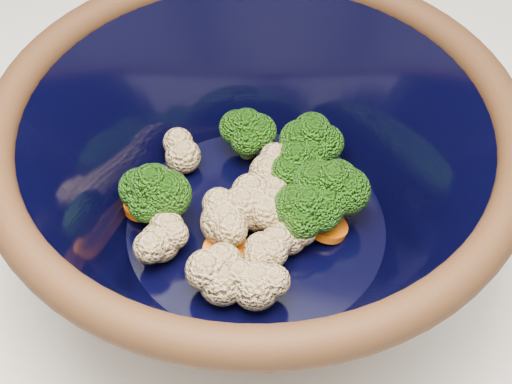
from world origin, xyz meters
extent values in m
cylinder|color=black|center=(-0.12, 0.08, 0.91)|extent=(0.20, 0.20, 0.01)
torus|color=black|center=(-0.12, 0.08, 1.03)|extent=(0.33, 0.33, 0.02)
cylinder|color=black|center=(-0.12, 0.08, 0.93)|extent=(0.19, 0.19, 0.00)
cylinder|color=#608442|center=(-0.19, 0.06, 0.94)|extent=(0.01, 0.01, 0.02)
ellipsoid|color=#2B6A14|center=(-0.19, 0.06, 0.97)|extent=(0.04, 0.04, 0.04)
cylinder|color=#608442|center=(-0.07, 0.10, 0.94)|extent=(0.01, 0.01, 0.02)
ellipsoid|color=#2B6A14|center=(-0.07, 0.10, 0.97)|extent=(0.04, 0.04, 0.04)
cylinder|color=#608442|center=(-0.10, 0.12, 0.94)|extent=(0.01, 0.01, 0.02)
ellipsoid|color=#2B6A14|center=(-0.10, 0.12, 0.96)|extent=(0.04, 0.04, 0.03)
cylinder|color=#608442|center=(-0.08, 0.08, 0.94)|extent=(0.01, 0.01, 0.02)
ellipsoid|color=#2B6A14|center=(-0.08, 0.08, 0.96)|extent=(0.04, 0.04, 0.03)
cylinder|color=#608442|center=(-0.09, 0.14, 0.94)|extent=(0.01, 0.01, 0.02)
ellipsoid|color=#2B6A14|center=(-0.09, 0.14, 0.97)|extent=(0.04, 0.04, 0.04)
cylinder|color=#608442|center=(-0.14, 0.14, 0.94)|extent=(0.01, 0.01, 0.02)
ellipsoid|color=#2B6A14|center=(-0.14, 0.14, 0.96)|extent=(0.04, 0.04, 0.03)
sphere|color=beige|center=(-0.10, 0.01, 0.95)|extent=(0.03, 0.03, 0.03)
sphere|color=beige|center=(-0.13, 0.06, 0.95)|extent=(0.03, 0.03, 0.03)
sphere|color=beige|center=(-0.12, 0.11, 0.95)|extent=(0.03, 0.03, 0.03)
sphere|color=beige|center=(-0.18, 0.11, 0.95)|extent=(0.03, 0.03, 0.03)
sphere|color=beige|center=(-0.08, 0.10, 0.95)|extent=(0.03, 0.03, 0.03)
sphere|color=beige|center=(-0.12, 0.08, 0.95)|extent=(0.03, 0.03, 0.03)
sphere|color=beige|center=(-0.12, 0.01, 0.95)|extent=(0.03, 0.03, 0.03)
sphere|color=beige|center=(-0.12, 0.09, 0.95)|extent=(0.03, 0.03, 0.03)
sphere|color=beige|center=(-0.09, 0.06, 0.95)|extent=(0.03, 0.03, 0.03)
sphere|color=beige|center=(-0.10, 0.05, 0.95)|extent=(0.03, 0.03, 0.03)
sphere|color=beige|center=(-0.17, 0.03, 0.95)|extent=(0.03, 0.03, 0.03)
cylinder|color=orange|center=(-0.13, 0.04, 0.94)|extent=(0.03, 0.03, 0.01)
cylinder|color=orange|center=(-0.12, 0.09, 0.94)|extent=(0.03, 0.03, 0.01)
cylinder|color=orange|center=(-0.12, 0.10, 0.94)|extent=(0.03, 0.03, 0.01)
cylinder|color=orange|center=(-0.07, 0.08, 0.94)|extent=(0.03, 0.03, 0.01)
cylinder|color=orange|center=(-0.09, 0.09, 0.94)|extent=(0.03, 0.03, 0.01)
cylinder|color=orange|center=(-0.20, 0.07, 0.94)|extent=(0.03, 0.03, 0.01)
camera|label=1|loc=(-0.04, -0.23, 1.33)|focal=50.00mm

